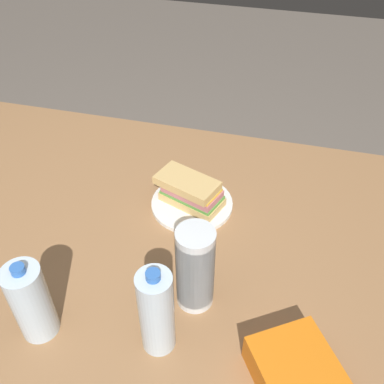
{
  "coord_description": "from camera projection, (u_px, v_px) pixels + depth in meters",
  "views": [
    {
      "loc": [
        -0.34,
        0.72,
        1.65
      ],
      "look_at": [
        -0.12,
        -0.17,
        0.83
      ],
      "focal_mm": 41.73,
      "sensor_mm": 36.0,
      "label": 1
    }
  ],
  "objects": [
    {
      "name": "ground_plane",
      "position": [
        151.0,
        379.0,
        1.68
      ],
      "size": [
        8.0,
        8.0,
        0.0
      ],
      "primitive_type": "plane",
      "color": "#70665B"
    },
    {
      "name": "plastic_cup_stack",
      "position": [
        195.0,
        268.0,
        0.96
      ],
      "size": [
        0.08,
        0.08,
        0.22
      ],
      "color": "silver",
      "rests_on": "dining_table"
    },
    {
      "name": "dining_table",
      "position": [
        135.0,
        262.0,
        1.22
      ],
      "size": [
        1.61,
        1.09,
        0.78
      ],
      "color": "#9E7047",
      "rests_on": "ground_plane"
    },
    {
      "name": "sandwich",
      "position": [
        191.0,
        191.0,
        1.23
      ],
      "size": [
        0.2,
        0.15,
        0.08
      ],
      "color": "#DBB26B",
      "rests_on": "paper_plate"
    },
    {
      "name": "water_bottle_tall",
      "position": [
        156.0,
        312.0,
        0.88
      ],
      "size": [
        0.07,
        0.07,
        0.23
      ],
      "color": "silver",
      "rests_on": "dining_table"
    },
    {
      "name": "water_bottle_spare",
      "position": [
        31.0,
        302.0,
        0.91
      ],
      "size": [
        0.08,
        0.08,
        0.21
      ],
      "color": "silver",
      "rests_on": "dining_table"
    },
    {
      "name": "paper_plate",
      "position": [
        192.0,
        204.0,
        1.26
      ],
      "size": [
        0.23,
        0.23,
        0.01
      ],
      "primitive_type": "cylinder",
      "color": "white",
      "rests_on": "dining_table"
    }
  ]
}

